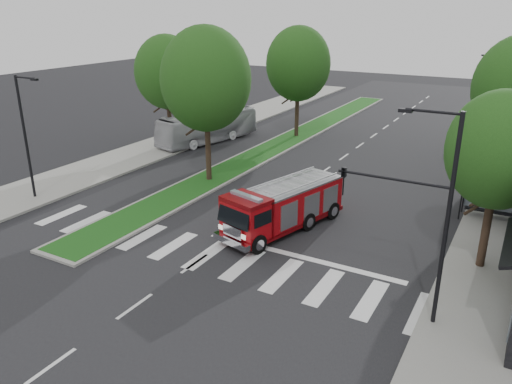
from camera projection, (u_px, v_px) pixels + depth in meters
ground at (239, 232)px, 26.23m from camera, size 140.00×140.00×0.00m
sidewalk_left at (151, 150)px, 41.03m from camera, size 5.00×80.00×0.15m
median at (287, 141)px, 43.67m from camera, size 3.00×50.00×0.15m
bus_shelter at (493, 185)px, 27.05m from camera, size 3.20×1.60×2.61m
tree_right_near at (500, 151)px, 20.68m from camera, size 4.40×4.40×8.05m
tree_median_near at (206, 79)px, 31.51m from camera, size 5.80×5.80×10.16m
tree_median_far at (298, 64)px, 43.08m from camera, size 5.60×5.60×9.72m
tree_left_mid at (167, 72)px, 40.31m from camera, size 5.20×5.20×9.16m
streetlight_right_near at (422, 204)px, 17.34m from camera, size 4.08×0.22×8.00m
streetlight_left_near at (26, 132)px, 29.26m from camera, size 1.90×0.20×7.50m
streetlight_right_far at (502, 104)px, 36.29m from camera, size 2.11×0.20×8.00m
fire_engine at (283, 206)px, 26.14m from camera, size 4.26×8.03×2.67m
city_bus at (208, 126)px, 43.27m from camera, size 4.63×10.17×2.76m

